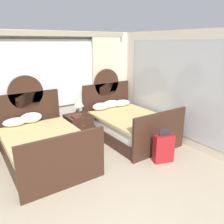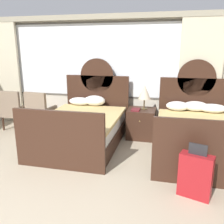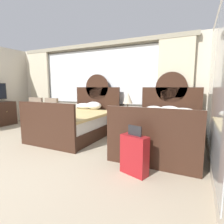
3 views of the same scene
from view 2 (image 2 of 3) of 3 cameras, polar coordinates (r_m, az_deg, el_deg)
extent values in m
cube|color=beige|center=(6.01, -4.22, 9.34)|extent=(6.51, 0.07, 2.70)
cube|color=#605B52|center=(5.95, -4.40, 12.13)|extent=(4.45, 0.02, 1.78)
cube|color=white|center=(5.94, -4.42, 12.13)|extent=(4.37, 0.02, 1.70)
cube|color=beige|center=(7.03, -24.25, 8.48)|extent=(0.90, 0.08, 2.60)
cube|color=beige|center=(5.65, 20.08, 7.64)|extent=(0.90, 0.08, 2.60)
cube|color=#9C957E|center=(5.89, -4.88, 21.60)|extent=(5.99, 0.10, 0.12)
cube|color=#382116|center=(5.00, -6.96, -6.00)|extent=(1.45, 2.11, 0.30)
cube|color=white|center=(4.91, -7.07, -2.90)|extent=(1.39, 2.01, 0.27)
cube|color=tan|center=(4.79, -7.45, -1.33)|extent=(1.49, 1.91, 0.06)
cube|color=#382116|center=(5.85, -3.49, 2.28)|extent=(1.53, 0.06, 1.30)
cylinder|color=#382116|center=(5.74, -3.59, 8.65)|extent=(0.80, 0.06, 0.80)
cube|color=#382116|center=(3.95, -12.53, -6.66)|extent=(1.53, 0.06, 0.99)
ellipsoid|color=white|center=(5.73, -7.62, 2.57)|extent=(0.52, 0.31, 0.18)
ellipsoid|color=white|center=(5.62, -4.12, 2.73)|extent=(0.50, 0.33, 0.24)
cube|color=#382116|center=(4.76, 19.55, -7.88)|extent=(1.45, 2.11, 0.30)
cube|color=white|center=(4.66, 19.85, -4.66)|extent=(1.39, 2.01, 0.27)
cube|color=tan|center=(4.54, 20.13, -3.05)|extent=(1.49, 1.91, 0.06)
cube|color=#382116|center=(5.64, 18.88, 1.04)|extent=(1.53, 0.06, 1.30)
cylinder|color=#382116|center=(5.53, 19.44, 7.61)|extent=(0.80, 0.06, 0.80)
cube|color=#382116|center=(3.64, 21.76, -9.31)|extent=(1.53, 0.06, 0.99)
ellipsoid|color=white|center=(5.35, 15.30, 1.40)|extent=(0.48, 0.33, 0.20)
ellipsoid|color=white|center=(5.42, 19.26, 1.32)|extent=(0.52, 0.33, 0.21)
ellipsoid|color=white|center=(5.42, 22.78, 0.83)|extent=(0.57, 0.32, 0.18)
cube|color=#382116|center=(5.35, 6.95, -2.69)|extent=(0.59, 0.59, 0.64)
sphere|color=tan|center=(5.01, 6.60, -2.19)|extent=(0.02, 0.02, 0.02)
cylinder|color=brown|center=(5.29, 7.60, 0.81)|extent=(0.14, 0.14, 0.02)
cylinder|color=brown|center=(5.26, 7.65, 2.00)|extent=(0.03, 0.03, 0.21)
cone|color=beige|center=(5.21, 7.74, 4.79)|extent=(0.27, 0.27, 0.31)
cube|color=maroon|center=(5.16, 5.66, 0.56)|extent=(0.18, 0.26, 0.03)
cube|color=#84705B|center=(5.99, -16.22, -0.67)|extent=(0.59, 0.59, 0.10)
cube|color=#84705B|center=(5.73, -17.76, 1.81)|extent=(0.55, 0.13, 0.53)
cube|color=#84705B|center=(5.82, -14.36, 0.35)|extent=(0.11, 0.49, 0.16)
cube|color=#84705B|center=(6.10, -18.18, 0.71)|extent=(0.11, 0.49, 0.16)
cylinder|color=#382116|center=(6.10, -13.19, -2.28)|extent=(0.04, 0.04, 0.33)
cylinder|color=#382116|center=(6.34, -16.60, -1.87)|extent=(0.04, 0.04, 0.33)
cylinder|color=#382116|center=(5.75, -15.50, -3.49)|extent=(0.04, 0.04, 0.33)
cylinder|color=#382116|center=(6.01, -19.01, -2.99)|extent=(0.04, 0.04, 0.33)
cube|color=#84705B|center=(6.36, -21.86, -0.26)|extent=(0.56, 0.56, 0.10)
cube|color=#84705B|center=(6.11, -23.31, 2.07)|extent=(0.55, 0.10, 0.53)
cube|color=#84705B|center=(6.21, -20.11, 0.79)|extent=(0.08, 0.49, 0.16)
cube|color=#84705B|center=(6.47, -23.77, 0.97)|extent=(0.08, 0.49, 0.16)
cylinder|color=#382116|center=(6.49, -18.99, -1.70)|extent=(0.04, 0.04, 0.33)
cylinder|color=#382116|center=(6.72, -22.27, -1.45)|extent=(0.04, 0.04, 0.33)
cylinder|color=#382116|center=(6.13, -21.04, -2.84)|extent=(0.04, 0.04, 0.33)
cylinder|color=#382116|center=(6.37, -24.42, -2.53)|extent=(0.04, 0.04, 0.33)
cube|color=maroon|center=(3.44, 19.20, -14.14)|extent=(0.46, 0.30, 0.60)
cube|color=#232326|center=(3.28, 19.75, -8.38)|extent=(0.23, 0.09, 0.15)
cylinder|color=black|center=(3.60, 16.10, -17.49)|extent=(0.05, 0.03, 0.05)
cylinder|color=black|center=(3.55, 21.58, -18.51)|extent=(0.05, 0.03, 0.05)
camera|label=1|loc=(2.90, -78.38, 13.82)|focal=36.11mm
camera|label=3|loc=(1.47, 72.98, -20.58)|focal=28.58mm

